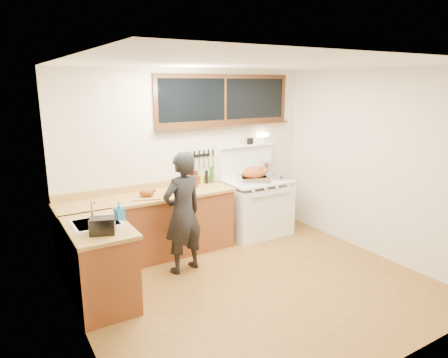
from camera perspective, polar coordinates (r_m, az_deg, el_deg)
ground_plane at (r=5.04m, az=4.68°, el=-15.00°), size 4.00×3.50×0.02m
room_shell at (r=4.49m, az=5.09°, el=3.94°), size 4.10×3.60×2.65m
counter_back at (r=5.68m, az=-10.60°, el=-6.66°), size 2.44×0.64×1.00m
counter_left at (r=4.71m, az=-17.39°, el=-11.47°), size 0.64×1.09×0.90m
sink_unit at (r=4.64m, az=-17.73°, el=-6.63°), size 0.50×0.45×0.37m
vintage_stove at (r=6.45m, az=4.66°, el=-3.85°), size 1.02×0.74×1.60m
back_window at (r=6.20m, az=0.19°, el=10.51°), size 2.32×0.13×0.77m
left_doorway at (r=3.35m, az=-18.05°, el=-10.21°), size 0.02×1.04×2.17m
knife_strip at (r=6.06m, az=-3.74°, el=3.23°), size 0.52×0.03×0.28m
man at (r=5.11m, az=-5.91°, el=-4.84°), size 0.64×0.49×1.58m
soap_bottle at (r=4.61m, az=-14.75°, el=-4.46°), size 0.12×0.12×0.21m
toaster at (r=4.26m, az=-16.97°, el=-6.41°), size 0.29×0.25×0.17m
cutting_board at (r=5.42m, az=-10.94°, el=-2.14°), size 0.44×0.38×0.13m
roast_turkey at (r=6.14m, az=4.25°, el=0.44°), size 0.53×0.46×0.25m
stockpot at (r=6.56m, az=6.40°, el=1.45°), size 0.27×0.27×0.25m
saucepan at (r=6.46m, az=3.63°, el=0.76°), size 0.18×0.30×0.13m
pot_lid at (r=6.43m, az=8.18°, el=0.10°), size 0.37×0.37×0.04m
coffee_tin at (r=5.88m, az=-4.36°, el=-0.44°), size 0.11×0.09×0.15m
pitcher at (r=5.88m, az=-5.79°, el=-0.42°), size 0.11×0.11×0.16m
bottle_cluster at (r=6.03m, az=-3.43°, el=0.38°), size 0.41×0.07×0.30m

